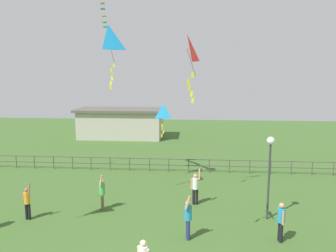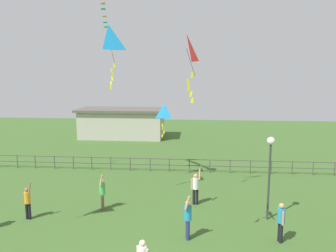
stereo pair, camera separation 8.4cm
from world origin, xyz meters
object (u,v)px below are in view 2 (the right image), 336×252
lamppost (270,159)px  person_7 (102,192)px  kite_1 (187,52)px  person_1 (188,217)px  kite_4 (164,113)px  person_2 (281,220)px  person_3 (196,186)px  person_6 (27,201)px  kite_8 (109,41)px

lamppost → person_7: size_ratio=2.12×
kite_1 → person_1: bearing=87.9°
lamppost → person_1: 4.80m
lamppost → kite_4: kite_4 is taller
person_2 → kite_1: 7.91m
person_3 → kite_4: size_ratio=0.94×
person_2 → kite_1: (-3.89, -1.58, 6.71)m
person_3 → person_6: 8.35m
kite_4 → kite_8: size_ratio=0.67×
lamppost → person_7: lamppost is taller
person_3 → kite_8: kite_8 is taller
kite_4 → kite_1: bearing=-79.7°
person_6 → kite_4: kite_4 is taller
person_6 → kite_8: (3.55, 2.35, 7.55)m
person_1 → person_2: person_1 is taller
person_6 → kite_1: size_ratio=0.79×
lamppost → kite_1: (-3.80, -3.76, 4.72)m
person_3 → kite_8: bearing=-178.0°
person_2 → person_3: person_3 is taller
person_2 → kite_4: kite_4 is taller
lamppost → kite_8: bearing=169.8°
lamppost → person_6: size_ratio=2.17×
person_2 → person_3: 5.14m
person_1 → person_2: (3.83, 0.09, -0.03)m
person_6 → kite_4: size_ratio=0.88×
person_1 → person_2: 3.83m
kite_1 → kite_4: size_ratio=1.13×
lamppost → person_2: (0.08, -2.18, -1.99)m
lamppost → kite_8: size_ratio=1.28×
person_7 → lamppost: bearing=-3.3°
person_1 → person_7: (-4.42, 2.74, -0.05)m
person_1 → kite_4: size_ratio=0.95×
person_6 → kite_8: bearing=33.5°
person_6 → kite_1: (7.60, -2.81, 6.75)m
person_3 → kite_8: size_ratio=0.63×
person_7 → kite_1: bearing=-44.1°
person_2 → person_6: person_6 is taller
kite_8 → kite_4: bearing=60.3°
person_7 → kite_8: 7.59m
person_1 → person_7: 5.20m
person_3 → kite_8: 8.70m
kite_4 → kite_8: (-2.36, -4.13, 4.06)m
person_3 → person_6: (-7.97, -2.51, -0.06)m
person_6 → lamppost: bearing=4.7°
kite_4 → kite_8: 6.26m
kite_1 → kite_4: 9.99m
person_6 → kite_1: 10.55m
person_3 → person_2: bearing=-46.7°
person_1 → person_6: person_1 is taller
person_3 → kite_8: (-4.42, -0.15, 7.49)m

